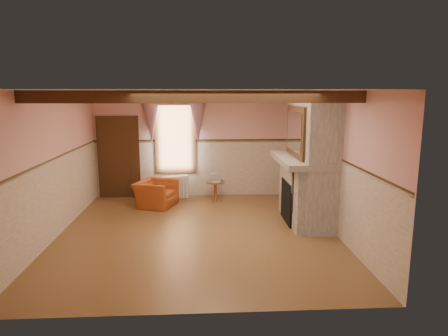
{
  "coord_description": "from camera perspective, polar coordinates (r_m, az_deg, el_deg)",
  "views": [
    {
      "loc": [
        0.1,
        -7.65,
        2.76
      ],
      "look_at": [
        0.58,
        0.8,
        1.16
      ],
      "focal_mm": 32.0,
      "sensor_mm": 36.0,
      "label": 1
    }
  ],
  "objects": [
    {
      "name": "wall_right",
      "position": [
        8.21,
        15.65,
        0.74
      ],
      "size": [
        0.02,
        6.0,
        2.8
      ],
      "primitive_type": "cube",
      "color": "#D99C96",
      "rests_on": "floor"
    },
    {
      "name": "mantel",
      "position": [
        8.64,
        11.19,
        1.14
      ],
      "size": [
        1.05,
        2.05,
        0.12
      ],
      "primitive_type": "cube",
      "color": "gray",
      "rests_on": "fireplace"
    },
    {
      "name": "ceiling_beam_back",
      "position": [
        8.85,
        -3.95,
        10.26
      ],
      "size": [
        5.5,
        0.18,
        0.2
      ],
      "primitive_type": "cube",
      "color": "black",
      "rests_on": "ceiling"
    },
    {
      "name": "wall_back",
      "position": [
        10.73,
        -3.76,
        3.37
      ],
      "size": [
        5.5,
        0.02,
        2.8
      ],
      "primitive_type": "cube",
      "color": "#D99C96",
      "rests_on": "floor"
    },
    {
      "name": "wainscot",
      "position": [
        7.91,
        -3.86,
        -4.07
      ],
      "size": [
        5.5,
        6.0,
        1.5
      ],
      "primitive_type": null,
      "color": "beige",
      "rests_on": "floor"
    },
    {
      "name": "ceiling",
      "position": [
        7.65,
        -4.06,
        10.95
      ],
      "size": [
        5.5,
        6.0,
        0.01
      ],
      "primitive_type": "cube",
      "color": "silver",
      "rests_on": "wall_back"
    },
    {
      "name": "oil_lamp",
      "position": [
        9.17,
        10.33,
        2.98
      ],
      "size": [
        0.11,
        0.11,
        0.28
      ],
      "primitive_type": "cylinder",
      "color": "gold",
      "rests_on": "mantel"
    },
    {
      "name": "wall_front",
      "position": [
        4.84,
        -4.29,
        -5.64
      ],
      "size": [
        5.5,
        0.02,
        2.8
      ],
      "primitive_type": "cube",
      "color": "#D99C96",
      "rests_on": "floor"
    },
    {
      "name": "mantel_clock",
      "position": [
        9.39,
        10.01,
        2.92
      ],
      "size": [
        0.14,
        0.24,
        0.2
      ],
      "primitive_type": "cube",
      "color": "black",
      "rests_on": "mantel"
    },
    {
      "name": "bowl",
      "position": [
        8.84,
        10.84,
        2.04
      ],
      "size": [
        0.34,
        0.34,
        0.08
      ],
      "primitive_type": "imported",
      "color": "brown",
      "rests_on": "mantel"
    },
    {
      "name": "floor",
      "position": [
        8.13,
        -3.8,
        -9.19
      ],
      "size": [
        5.5,
        6.0,
        0.01
      ],
      "primitive_type": "cube",
      "color": "brown",
      "rests_on": "ground"
    },
    {
      "name": "candle_red",
      "position": [
        8.03,
        12.31,
        1.4
      ],
      "size": [
        0.06,
        0.06,
        0.16
      ],
      "primitive_type": "cylinder",
      "color": "#A2132D",
      "rests_on": "mantel"
    },
    {
      "name": "book_stack",
      "position": [
        10.16,
        -1.2,
        -1.32
      ],
      "size": [
        0.28,
        0.33,
        0.2
      ],
      "primitive_type": "cube",
      "rotation": [
        0.0,
        0.0,
        -0.05
      ],
      "color": "#B7AD8C",
      "rests_on": "side_table"
    },
    {
      "name": "firebox",
      "position": [
        8.77,
        9.42,
        -4.74
      ],
      "size": [
        0.2,
        0.95,
        0.9
      ],
      "primitive_type": "cube",
      "color": "black",
      "rests_on": "floor"
    },
    {
      "name": "wall_left",
      "position": [
        8.27,
        -23.34,
        0.34
      ],
      "size": [
        0.02,
        6.0,
        2.8
      ],
      "primitive_type": "cube",
      "color": "#D99C96",
      "rests_on": "floor"
    },
    {
      "name": "side_table",
      "position": [
        10.23,
        -1.25,
        -3.39
      ],
      "size": [
        0.62,
        0.62,
        0.55
      ],
      "primitive_type": "cylinder",
      "rotation": [
        0.0,
        0.0,
        0.37
      ],
      "color": "brown",
      "rests_on": "floor"
    },
    {
      "name": "armchair",
      "position": [
        10.02,
        -9.67,
        -3.61
      ],
      "size": [
        1.11,
        1.19,
        0.63
      ],
      "primitive_type": "imported",
      "rotation": [
        0.0,
        0.0,
        1.24
      ],
      "color": "#994219",
      "rests_on": "floor"
    },
    {
      "name": "overmantel_mirror",
      "position": [
        8.52,
        10.13,
        5.19
      ],
      "size": [
        0.06,
        1.44,
        1.04
      ],
      "primitive_type": "cube",
      "color": "silver",
      "rests_on": "fireplace"
    },
    {
      "name": "ceiling_beam_front",
      "position": [
        6.45,
        -4.18,
        10.12
      ],
      "size": [
        5.5,
        0.18,
        0.2
      ],
      "primitive_type": "cube",
      "color": "black",
      "rests_on": "ceiling"
    },
    {
      "name": "chair_rail",
      "position": [
        7.75,
        -3.93,
        1.3
      ],
      "size": [
        5.5,
        6.0,
        0.08
      ],
      "primitive_type": null,
      "color": "black",
      "rests_on": "wainscot"
    },
    {
      "name": "door",
      "position": [
        10.95,
        -14.8,
        1.33
      ],
      "size": [
        1.1,
        0.1,
        2.1
      ],
      "primitive_type": "cube",
      "color": "black",
      "rests_on": "floor"
    },
    {
      "name": "jar_yellow",
      "position": [
        8.12,
        12.13,
        1.37
      ],
      "size": [
        0.06,
        0.06,
        0.12
      ],
      "primitive_type": "cylinder",
      "color": "yellow",
      "rests_on": "mantel"
    },
    {
      "name": "window",
      "position": [
        10.7,
        -7.0,
        4.64
      ],
      "size": [
        1.06,
        0.08,
        2.02
      ],
      "primitive_type": "cube",
      "color": "white",
      "rests_on": "wall_back"
    },
    {
      "name": "radiator",
      "position": [
        10.66,
        -6.94,
        -2.75
      ],
      "size": [
        0.71,
        0.45,
        0.6
      ],
      "primitive_type": "cube",
      "rotation": [
        0.0,
        0.0,
        0.42
      ],
      "color": "silver",
      "rests_on": "floor"
    },
    {
      "name": "window_drapes",
      "position": [
        10.56,
        -7.11,
        7.82
      ],
      "size": [
        1.3,
        0.14,
        1.4
      ],
      "primitive_type": "cube",
      "color": "gray",
      "rests_on": "wall_back"
    },
    {
      "name": "fireplace",
      "position": [
        8.68,
        12.35,
        1.41
      ],
      "size": [
        0.85,
        2.0,
        2.8
      ],
      "primitive_type": "cube",
      "color": "gray",
      "rests_on": "floor"
    }
  ]
}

